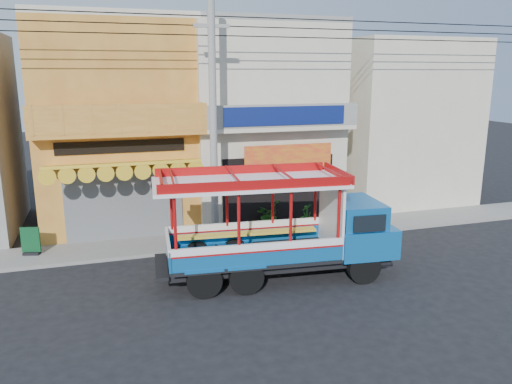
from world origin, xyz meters
The scene contains 12 objects.
ground centered at (0.00, 0.00, 0.00)m, with size 90.00×90.00×0.00m, color black.
sidewalk centered at (0.00, 4.00, 0.06)m, with size 30.00×2.00×0.12m, color slate.
shophouse_left centered at (-4.00, 7.96, 4.11)m, with size 6.00×7.50×8.24m.
shophouse_right centered at (2.00, 7.96, 4.11)m, with size 6.00×6.75×8.24m.
party_pilaster centered at (-1.00, 4.85, 4.00)m, with size 0.35×0.30×8.00m, color beige.
filler_building_right centered at (9.00, 8.00, 3.80)m, with size 6.00×6.00×7.60m, color beige.
utility_pole centered at (-0.85, 3.30, 5.03)m, with size 28.00×0.26×9.00m.
songthaew_truck centered at (0.72, 0.05, 1.60)m, with size 7.29×2.93×3.32m.
green_sign centered at (-7.17, 4.16, 0.52)m, with size 0.62×0.42×0.96m.
potted_plant_a centered at (1.44, 4.59, 0.66)m, with size 0.98×0.85×1.09m, color #225718.
potted_plant_b centered at (4.19, 3.57, 0.59)m, with size 0.52×0.42×0.94m, color #225718.
potted_plant_c centered at (2.94, 4.26, 0.60)m, with size 0.54×0.54×0.96m, color #225718.
Camera 1 is at (-4.68, -13.33, 6.09)m, focal length 35.00 mm.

